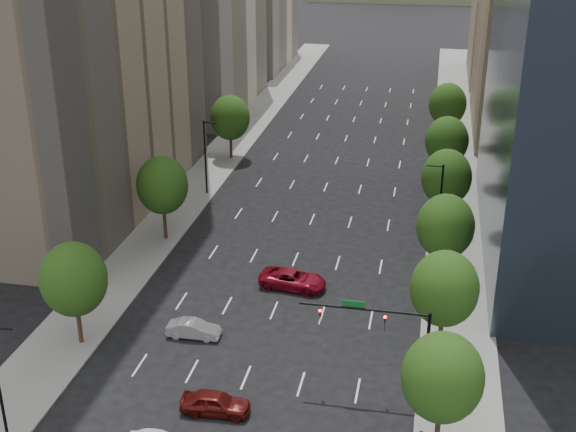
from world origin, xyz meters
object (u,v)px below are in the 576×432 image
Objects in this scene: traffic_signal at (392,333)px; car_red_far at (293,279)px; car_maroon at (215,403)px; car_silver at (194,329)px.

car_red_far is (-9.70, 14.33, -4.33)m from traffic_signal.
car_maroon is 1.11× the size of car_silver.
car_maroon is 18.81m from car_red_far.
car_maroon is at bearing -155.18° from car_silver.
car_silver is (-4.44, 9.05, -0.11)m from car_maroon.
car_maroon is at bearing -179.08° from car_red_far.
car_red_far is at bearing 124.11° from traffic_signal.
car_silver is at bearing 163.77° from traffic_signal.
traffic_signal is at bearing -139.30° from car_red_far.
traffic_signal reaches higher than car_silver.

